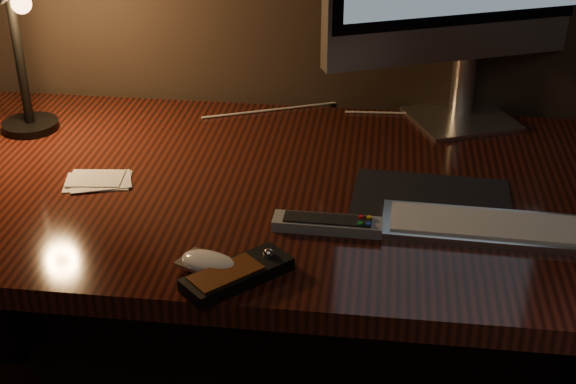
# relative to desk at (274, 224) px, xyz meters

# --- Properties ---
(desk) EXTENTS (1.60, 0.75, 0.75)m
(desk) POSITION_rel_desk_xyz_m (0.00, 0.00, 0.00)
(desk) COLOR #3E150E
(desk) RESTS_ON ground
(keyboard) EXTENTS (0.41, 0.13, 0.02)m
(keyboard) POSITION_rel_desk_xyz_m (0.41, -0.19, 0.14)
(keyboard) COLOR silver
(keyboard) RESTS_ON desk
(mousepad) EXTENTS (0.28, 0.23, 0.00)m
(mousepad) POSITION_rel_desk_xyz_m (0.29, -0.11, 0.13)
(mousepad) COLOR black
(mousepad) RESTS_ON desk
(mouse) EXTENTS (0.11, 0.09, 0.02)m
(mouse) POSITION_rel_desk_xyz_m (-0.04, -0.37, 0.14)
(mouse) COLOR white
(mouse) RESTS_ON desk
(media_remote) EXTENTS (0.16, 0.16, 0.03)m
(media_remote) POSITION_rel_desk_xyz_m (0.00, -0.38, 0.14)
(media_remote) COLOR black
(media_remote) RESTS_ON desk
(tv_remote) EXTENTS (0.18, 0.05, 0.02)m
(tv_remote) POSITION_rel_desk_xyz_m (0.12, -0.22, 0.14)
(tv_remote) COLOR gray
(tv_remote) RESTS_ON desk
(papers) EXTENTS (0.13, 0.10, 0.01)m
(papers) POSITION_rel_desk_xyz_m (-0.31, -0.11, 0.13)
(papers) COLOR white
(papers) RESTS_ON desk
(desk_lamp) EXTENTS (0.18, 0.19, 0.39)m
(desk_lamp) POSITION_rel_desk_xyz_m (-0.50, 0.07, 0.39)
(desk_lamp) COLOR black
(desk_lamp) RESTS_ON desk
(cable) EXTENTS (0.58, 0.12, 0.01)m
(cable) POSITION_rel_desk_xyz_m (0.11, 0.26, 0.13)
(cable) COLOR white
(cable) RESTS_ON desk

